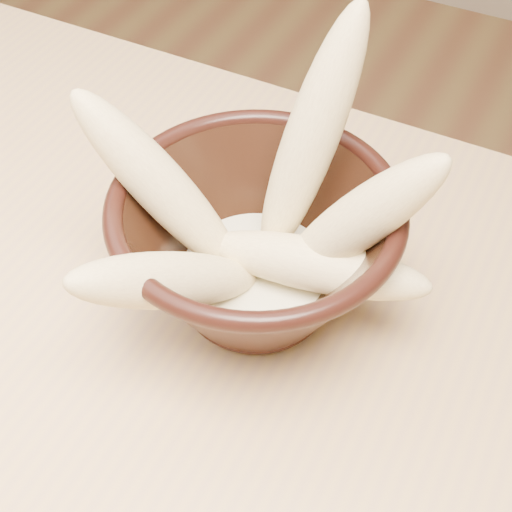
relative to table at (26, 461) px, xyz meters
The scene contains 8 objects.
table is the anchor object (origin of this frame).
bowl 0.23m from the table, 54.05° to the left, with size 0.19×0.19×0.10m.
milk_puddle 0.22m from the table, 54.05° to the left, with size 0.11×0.11×0.01m, color beige.
banana_upright 0.31m from the table, 58.16° to the left, with size 0.04×0.04×0.18m, color tan.
banana_left 0.23m from the table, 71.07° to the left, with size 0.04×0.04×0.16m, color tan.
banana_right 0.30m from the table, 44.47° to the left, with size 0.04×0.04×0.15m, color tan.
banana_across 0.26m from the table, 45.25° to the left, with size 0.04×0.04×0.15m, color tan.
banana_front 0.20m from the table, 46.82° to the left, with size 0.04×0.04×0.15m, color tan.
Camera 1 is at (0.26, -0.13, 1.16)m, focal length 50.00 mm.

